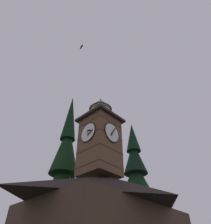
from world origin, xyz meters
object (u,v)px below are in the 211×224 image
(pine_tree_behind, at_px, (60,195))
(moon, at_px, (60,192))
(flying_bird_high, at_px, (81,47))
(clock_tower, at_px, (100,137))
(pine_tree_aside, at_px, (139,206))

(pine_tree_behind, distance_m, moon, 32.10)
(moon, xyz_separation_m, flying_bird_high, (22.91, 33.98, 2.85))
(moon, distance_m, flying_bird_high, 41.08)
(clock_tower, height_order, pine_tree_aside, pine_tree_aside)
(pine_tree_behind, bearing_deg, moon, -124.18)
(pine_tree_aside, distance_m, flying_bird_high, 19.12)
(pine_tree_behind, relative_size, flying_bird_high, 38.53)
(clock_tower, bearing_deg, pine_tree_behind, -93.21)
(clock_tower, relative_size, moon, 4.61)
(moon, bearing_deg, flying_bird_high, 56.02)
(pine_tree_behind, relative_size, pine_tree_aside, 1.12)
(flying_bird_high, bearing_deg, moon, -123.98)
(pine_tree_behind, bearing_deg, pine_tree_aside, 155.60)
(flying_bird_high, bearing_deg, pine_tree_behind, -123.37)
(pine_tree_behind, height_order, pine_tree_aside, pine_tree_behind)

